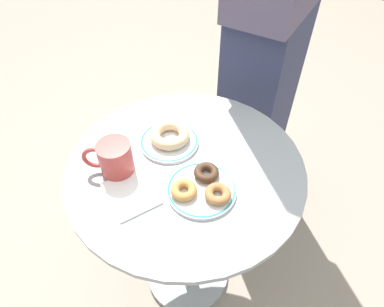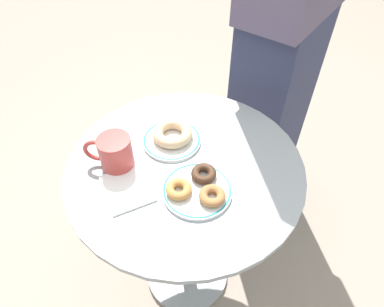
% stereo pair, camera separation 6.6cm
% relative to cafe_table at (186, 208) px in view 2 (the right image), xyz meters
% --- Properties ---
extents(ground_plane, '(7.00, 7.00, 0.02)m').
position_rel_cafe_table_xyz_m(ground_plane, '(0.00, 0.00, -0.51)').
color(ground_plane, gray).
extents(cafe_table, '(0.67, 0.67, 0.71)m').
position_rel_cafe_table_xyz_m(cafe_table, '(0.00, 0.00, 0.00)').
color(cafe_table, '#999EA3').
rests_on(cafe_table, ground).
extents(plate_left, '(0.17, 0.17, 0.01)m').
position_rel_cafe_table_xyz_m(plate_left, '(-0.09, 0.03, 0.23)').
color(plate_left, white).
rests_on(plate_left, cafe_table).
extents(plate_right, '(0.18, 0.18, 0.01)m').
position_rel_cafe_table_xyz_m(plate_right, '(0.09, -0.04, 0.23)').
color(plate_right, white).
rests_on(plate_right, cafe_table).
extents(donut_glazed, '(0.17, 0.17, 0.03)m').
position_rel_cafe_table_xyz_m(donut_glazed, '(-0.10, 0.04, 0.25)').
color(donut_glazed, '#E0B789').
rests_on(donut_glazed, plate_left).
extents(donut_cinnamon, '(0.10, 0.10, 0.02)m').
position_rel_cafe_table_xyz_m(donut_cinnamon, '(0.14, -0.04, 0.24)').
color(donut_cinnamon, '#A36B3D').
rests_on(donut_cinnamon, plate_right).
extents(donut_chocolate, '(0.08, 0.08, 0.02)m').
position_rel_cafe_table_xyz_m(donut_chocolate, '(0.08, 0.00, 0.24)').
color(donut_chocolate, '#422819').
rests_on(donut_chocolate, plate_right).
extents(donut_old_fashioned, '(0.08, 0.08, 0.02)m').
position_rel_cafe_table_xyz_m(donut_old_fashioned, '(0.07, -0.08, 0.24)').
color(donut_old_fashioned, '#BC7F42').
rests_on(donut_old_fashioned, plate_right).
extents(paper_napkin, '(0.17, 0.15, 0.01)m').
position_rel_cafe_table_xyz_m(paper_napkin, '(-0.04, -0.17, 0.22)').
color(paper_napkin, white).
rests_on(paper_napkin, cafe_table).
extents(coffee_mug, '(0.11, 0.11, 0.10)m').
position_rel_cafe_table_xyz_m(coffee_mug, '(-0.13, -0.14, 0.27)').
color(coffee_mug, '#B73D38').
rests_on(coffee_mug, cafe_table).
extents(person_figure, '(0.29, 0.44, 1.81)m').
position_rel_cafe_table_xyz_m(person_figure, '(-0.10, 0.56, 0.40)').
color(person_figure, '#2D3351').
rests_on(person_figure, ground).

